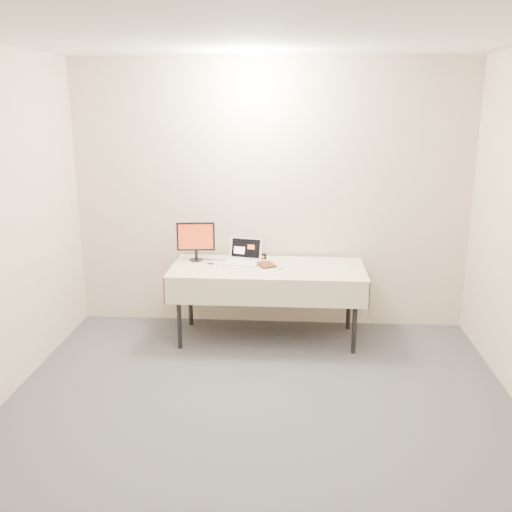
# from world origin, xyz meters

# --- Properties ---
(ground) EXTENTS (5.00, 5.00, 0.00)m
(ground) POSITION_xyz_m (0.00, 0.00, 0.00)
(ground) COLOR #39393D
(ground) RESTS_ON ground
(back_wall) EXTENTS (4.00, 0.10, 2.70)m
(back_wall) POSITION_xyz_m (0.00, 2.50, 1.35)
(back_wall) COLOR beige
(back_wall) RESTS_ON ground
(table) EXTENTS (1.86, 0.81, 0.74)m
(table) POSITION_xyz_m (0.00, 2.05, 0.68)
(table) COLOR black
(table) RESTS_ON ground
(laptop) EXTENTS (0.38, 0.35, 0.23)m
(laptop) POSITION_xyz_m (-0.25, 2.20, 0.79)
(laptop) COLOR white
(laptop) RESTS_ON table
(monitor) EXTENTS (0.38, 0.15, 0.39)m
(monitor) POSITION_xyz_m (-0.72, 2.22, 0.97)
(monitor) COLOR black
(monitor) RESTS_ON table
(book) EXTENTS (0.14, 0.08, 0.20)m
(book) POSITION_xyz_m (-0.09, 2.05, 0.84)
(book) COLOR maroon
(book) RESTS_ON table
(alarm_clock) EXTENTS (0.13, 0.06, 0.05)m
(alarm_clock) POSITION_xyz_m (-0.09, 2.33, 0.76)
(alarm_clock) COLOR black
(alarm_clock) RESTS_ON table
(clicker) EXTENTS (0.07, 0.11, 0.02)m
(clicker) POSITION_xyz_m (0.12, 1.98, 0.75)
(clicker) COLOR silver
(clicker) RESTS_ON table
(paper_form) EXTENTS (0.15, 0.26, 0.00)m
(paper_form) POSITION_xyz_m (0.68, 1.99, 0.74)
(paper_form) COLOR beige
(paper_form) RESTS_ON table
(usb_dongle) EXTENTS (0.06, 0.02, 0.01)m
(usb_dongle) POSITION_xyz_m (-0.56, 2.10, 0.74)
(usb_dongle) COLOR black
(usb_dongle) RESTS_ON table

